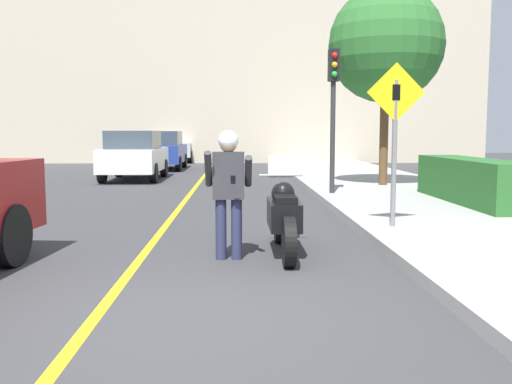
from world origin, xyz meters
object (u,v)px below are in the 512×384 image
Objects in this scene: crossing_sign at (395,129)px; parked_car_silver at (177,146)px; street_tree at (386,45)px; motorcycle at (284,217)px; parked_car_white at (135,155)px; parked_car_blue at (162,150)px; person_biker at (229,182)px; traffic_light at (333,93)px.

crossing_sign is 0.60× the size of parked_car_silver.
crossing_sign is 0.46× the size of street_tree.
parked_car_white reaches higher than motorcycle.
crossing_sign is 23.54m from parked_car_silver.
parked_car_blue is at bearing 87.60° from parked_car_white.
crossing_sign is 0.60× the size of parked_car_white.
traffic_light reaches higher than person_biker.
motorcycle is 0.63× the size of traffic_light.
street_tree reaches higher than traffic_light.
person_biker is (-0.73, -0.33, 0.50)m from motorcycle.
parked_car_white is at bearing 153.55° from street_tree.
traffic_light is 0.82× the size of parked_car_silver.
traffic_light is at bearing -72.36° from parked_car_silver.
parked_car_white is 11.90m from parked_car_silver.
street_tree is 1.30× the size of parked_car_white.
street_tree is at bearing 49.82° from traffic_light.
traffic_light reaches higher than parked_car_blue.
motorcycle is at bearing -145.31° from crossing_sign.
parked_car_silver is at bearing 107.64° from traffic_light.
motorcycle is 12.87m from parked_car_white.
traffic_light is 18.78m from parked_car_silver.
traffic_light is at bearing -130.18° from street_tree.
person_biker is at bearing -110.23° from traffic_light.
parked_car_blue is 1.00× the size of parked_car_silver.
traffic_light is 8.50m from parked_car_white.
person_biker is 0.30× the size of street_tree.
parked_car_white is 1.00× the size of parked_car_blue.
parked_car_white is at bearing 108.87° from motorcycle.
person_biker is 10.12m from street_tree.
crossing_sign is 17.42m from parked_car_blue.
street_tree is at bearing -51.49° from parked_car_blue.
street_tree is (3.48, 8.37, 3.52)m from motorcycle.
motorcycle is at bearing -112.61° from street_tree.
crossing_sign is (1.82, 1.26, 1.18)m from motorcycle.
crossing_sign is 7.66m from street_tree.
parked_car_blue reaches higher than person_biker.
motorcycle is at bearing -105.14° from traffic_light.
person_biker is 0.48× the size of traffic_light.
parked_car_blue is 6.39m from parked_car_silver.
street_tree is at bearing 67.39° from motorcycle.
parked_car_silver is (-5.67, 17.83, -1.71)m from traffic_light.
motorcycle is 6.78m from traffic_light.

